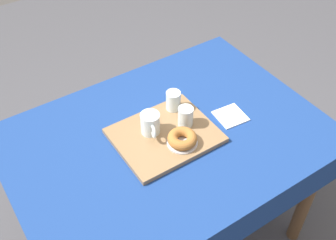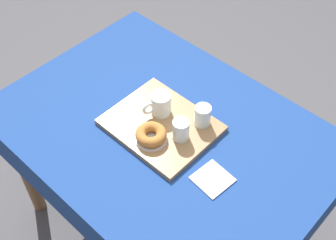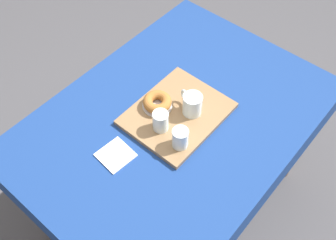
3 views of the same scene
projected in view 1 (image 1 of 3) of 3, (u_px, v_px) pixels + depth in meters
name	position (u px, v px, depth m)	size (l,w,h in m)	color
ground_plane	(168.00, 233.00, 2.25)	(6.00, 6.00, 0.00)	#47474C
dining_table	(168.00, 152.00, 1.79)	(1.31, 0.94, 0.77)	navy
serving_tray	(164.00, 135.00, 1.71)	(0.41, 0.33, 0.02)	olive
tea_mug_left	(150.00, 124.00, 1.68)	(0.08, 0.12, 0.09)	silver
water_glass_near	(185.00, 117.00, 1.72)	(0.06, 0.06, 0.09)	silver
water_glass_far	(173.00, 101.00, 1.79)	(0.06, 0.06, 0.09)	silver
donut_plate_left	(182.00, 142.00, 1.66)	(0.13, 0.13, 0.01)	silver
sugar_donut_left	(182.00, 138.00, 1.64)	(0.12, 0.12, 0.04)	#A3662D
paper_napkin	(230.00, 116.00, 1.80)	(0.12, 0.12, 0.01)	white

